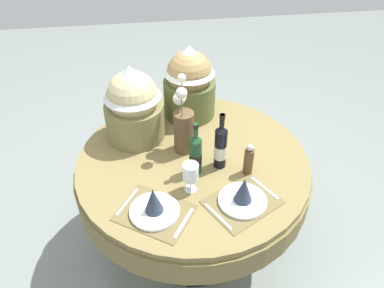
{
  "coord_description": "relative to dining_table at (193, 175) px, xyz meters",
  "views": [
    {
      "loc": [
        -0.22,
        -1.56,
        2.15
      ],
      "look_at": [
        0.0,
        0.03,
        0.83
      ],
      "focal_mm": 35.26,
      "sensor_mm": 36.0,
      "label": 1
    }
  ],
  "objects": [
    {
      "name": "wine_glass_left",
      "position": [
        -0.04,
        -0.23,
        0.25
      ],
      "size": [
        0.08,
        0.08,
        0.17
      ],
      "color": "silver",
      "rests_on": "dining_table"
    },
    {
      "name": "gift_tub_back_centre",
      "position": [
        0.04,
        0.45,
        0.38
      ],
      "size": [
        0.32,
        0.32,
        0.47
      ],
      "color": "#566033",
      "rests_on": "dining_table"
    },
    {
      "name": "place_setting_right",
      "position": [
        0.2,
        -0.35,
        0.18
      ],
      "size": [
        0.42,
        0.39,
        0.16
      ],
      "color": "brown",
      "rests_on": "dining_table"
    },
    {
      "name": "ground",
      "position": [
        0.0,
        0.0,
        -0.62
      ],
      "size": [
        8.0,
        8.0,
        0.0
      ],
      "primitive_type": "plane",
      "color": "gray"
    },
    {
      "name": "wine_bottle_left",
      "position": [
        0.14,
        -0.07,
        0.26
      ],
      "size": [
        0.07,
        0.07,
        0.34
      ],
      "color": "black",
      "rests_on": "dining_table"
    },
    {
      "name": "dining_table",
      "position": [
        0.0,
        0.0,
        0.0
      ],
      "size": [
        1.32,
        1.32,
        0.75
      ],
      "color": "olive",
      "rests_on": "ground"
    },
    {
      "name": "place_setting_left",
      "position": [
        -0.23,
        -0.36,
        0.18
      ],
      "size": [
        0.43,
        0.4,
        0.16
      ],
      "color": "brown",
      "rests_on": "dining_table"
    },
    {
      "name": "gift_tub_back_left",
      "position": [
        -0.3,
        0.26,
        0.37
      ],
      "size": [
        0.34,
        0.34,
        0.46
      ],
      "color": "olive",
      "rests_on": "dining_table"
    },
    {
      "name": "wine_bottle_centre",
      "position": [
        0.0,
        -0.1,
        0.25
      ],
      "size": [
        0.07,
        0.07,
        0.31
      ],
      "color": "#194223",
      "rests_on": "dining_table"
    },
    {
      "name": "flower_vase",
      "position": [
        -0.04,
        0.1,
        0.3
      ],
      "size": [
        0.11,
        0.2,
        0.43
      ],
      "color": "brown",
      "rests_on": "dining_table"
    },
    {
      "name": "pepper_mill",
      "position": [
        0.27,
        -0.15,
        0.22
      ],
      "size": [
        0.05,
        0.05,
        0.19
      ],
      "color": "brown",
      "rests_on": "dining_table"
    }
  ]
}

